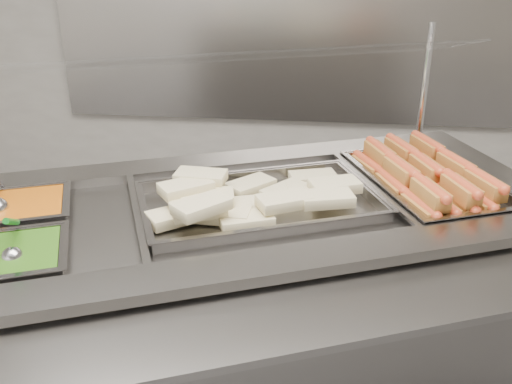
# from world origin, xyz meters

# --- Properties ---
(back_panel) EXTENTS (3.00, 0.04, 1.20)m
(back_panel) POSITION_xyz_m (0.00, 2.45, 1.20)
(back_panel) COLOR #9A9490
(back_panel) RESTS_ON ground
(steam_counter) EXTENTS (2.21, 1.59, 0.97)m
(steam_counter) POSITION_xyz_m (-0.02, 0.38, 0.48)
(steam_counter) COLOR gray
(steam_counter) RESTS_ON ground
(tray_rail) EXTENTS (1.90, 1.07, 0.06)m
(tray_rail) POSITION_xyz_m (0.19, -0.13, 0.91)
(tray_rail) COLOR gray
(tray_rail) RESTS_ON steam_counter
(sneeze_guard) EXTENTS (1.76, 0.96, 0.47)m
(sneeze_guard) POSITION_xyz_m (-0.11, 0.59, 1.36)
(sneeze_guard) COLOR silver
(sneeze_guard) RESTS_ON steam_counter
(pan_hotdogs) EXTENTS (0.56, 0.69, 0.11)m
(pan_hotdogs) POSITION_xyz_m (0.60, 0.63, 0.92)
(pan_hotdogs) COLOR gray
(pan_hotdogs) RESTS_ON steam_counter
(pan_wraps) EXTENTS (0.84, 0.67, 0.08)m
(pan_wraps) POSITION_xyz_m (0.04, 0.40, 0.94)
(pan_wraps) COLOR gray
(pan_wraps) RESTS_ON steam_counter
(pan_beans) EXTENTS (0.40, 0.36, 0.11)m
(pan_beans) POSITION_xyz_m (-0.72, 0.26, 0.92)
(pan_beans) COLOR gray
(pan_beans) RESTS_ON steam_counter
(pan_peas) EXTENTS (0.40, 0.36, 0.11)m
(pan_peas) POSITION_xyz_m (-0.61, -0.03, 0.92)
(pan_peas) COLOR gray
(pan_peas) RESTS_ON steam_counter
(hotdogs_in_buns) EXTENTS (0.47, 0.62, 0.13)m
(hotdogs_in_buns) POSITION_xyz_m (0.58, 0.62, 0.98)
(hotdogs_in_buns) COLOR #A05221
(hotdogs_in_buns) RESTS_ON pan_hotdogs
(tortilla_wraps) EXTENTS (0.67, 0.57, 0.10)m
(tortilla_wraps) POSITION_xyz_m (0.01, 0.37, 0.98)
(tortilla_wraps) COLOR #CABD87
(tortilla_wraps) RESTS_ON pan_wraps
(serving_spoon) EXTENTS (0.10, 0.19, 0.14)m
(serving_spoon) POSITION_xyz_m (-0.57, -0.02, 0.98)
(serving_spoon) COLOR silver
(serving_spoon) RESTS_ON pan_peas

